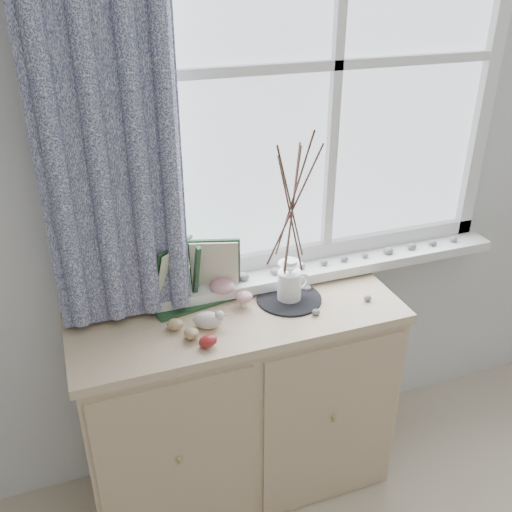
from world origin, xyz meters
The scene contains 8 objects.
sideboard centered at (-0.15, 1.75, 0.43)m, with size 1.20×0.45×0.85m.
botanical_book centered at (-0.27, 1.84, 0.98)m, with size 0.38×0.13×0.26m, color #204326, non-canonical shape.
toadstool_cluster centered at (-0.16, 1.84, 0.90)m, with size 0.14×0.15×0.09m.
wooden_eggs centered at (-0.34, 1.66, 0.88)m, with size 0.13×0.17×0.06m.
songbird_figurine centered at (-0.28, 1.71, 0.89)m, with size 0.13×0.06×0.07m, color beige, non-canonical shape.
crocheted_doily centered at (0.06, 1.78, 0.85)m, with size 0.24×0.24×0.01m, color black.
twig_pitcher centered at (0.06, 1.78, 1.24)m, with size 0.29×0.29×0.67m.
sideboard_pebbles centered at (0.15, 1.75, 0.86)m, with size 0.33×0.23×0.02m.
Camera 1 is at (-0.67, 0.12, 1.98)m, focal length 40.00 mm.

